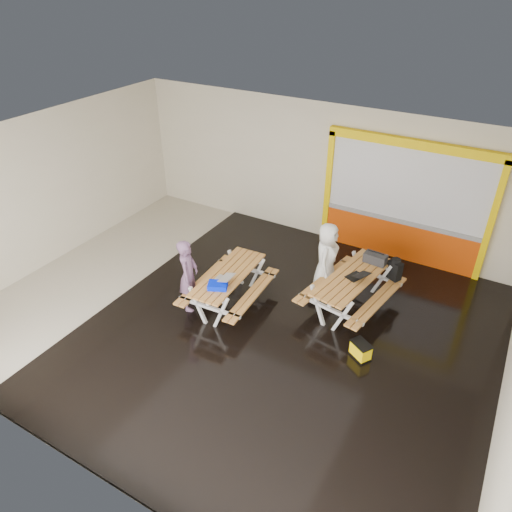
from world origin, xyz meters
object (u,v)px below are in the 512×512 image
Objects in this scene: person_right at (327,257)px; blue_pouch at (218,286)px; person_left at (188,275)px; dark_case at (320,297)px; picnic_table_left at (229,281)px; fluke_bag at (361,350)px; picnic_table_right at (352,284)px; laptop_left at (222,279)px; backpack at (395,269)px; laptop_right at (357,276)px; toolbox at (375,258)px.

person_right is 4.24× the size of blue_pouch.
person_left is 3.79× the size of dark_case.
picnic_table_left is 2.98m from fluke_bag.
picnic_table_right is 1.49× the size of person_right.
picnic_table_right is 1.54m from fluke_bag.
backpack is (2.83, 2.22, -0.09)m from laptop_left.
fluke_bag is (0.60, -1.26, -0.70)m from laptop_right.
person_left reaches higher than picnic_table_left.
toolbox is at bearing -78.49° from person_right.
picnic_table_left is at bearing 123.33° from person_right.
person_left is at bearing -141.60° from picnic_table_left.
picnic_table_right reaches higher than picnic_table_left.
picnic_table_left is at bearing 100.14° from blue_pouch.
laptop_left is at bearing -78.93° from picnic_table_left.
picnic_table_right is at bearing 33.30° from laptop_left.
dark_case is (-1.28, -0.84, -0.66)m from backpack.
person_right is at bearing 43.43° from picnic_table_left.
picnic_table_right is at bearing -107.91° from toolbox.
laptop_left is (-1.48, -1.77, -0.02)m from person_right.
blue_pouch is 0.77× the size of backpack.
fluke_bag is at bearing -64.66° from laptop_right.
backpack is (0.41, 0.09, -0.18)m from toolbox.
toolbox is (0.93, 0.37, 0.07)m from person_right.
backpack is (3.52, 2.42, -0.07)m from person_left.
laptop_right is at bearing -123.28° from backpack.
dark_case is at bearing -77.66° from person_left.
fluke_bag is at bearing -3.05° from picnic_table_left.
dark_case is (-0.87, -0.76, -0.83)m from toolbox.
picnic_table_right is at bearing 37.56° from blue_pouch.
picnic_table_left is 2.53m from picnic_table_right.
person_right reaches higher than backpack.
picnic_table_left is at bearing 176.95° from fluke_bag.
toolbox is (2.42, 2.14, 0.09)m from laptop_left.
backpack reaches higher than fluke_bag.
fluke_bag is (3.58, 0.34, -0.64)m from person_left.
person_right is 3.78× the size of dark_case.
toolbox is 1.42m from dark_case.
backpack reaches higher than laptop_left.
person_left is 2.93m from person_right.
toolbox is (2.39, 2.36, 0.09)m from blue_pouch.
picnic_table_right is at bearing 158.91° from laptop_right.
fluke_bag reaches higher than dark_case.
picnic_table_left is 2.14m from person_right.
laptop_left reaches higher than picnic_table_left.
toolbox reaches higher than picnic_table_left.
laptop_right reaches higher than dark_case.
dark_case is (-0.74, -0.03, -0.78)m from laptop_right.
person_left is 3.16× the size of laptop_right.
person_left is at bearing -144.96° from dark_case.
dark_case is at bearing -177.99° from laptop_right.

